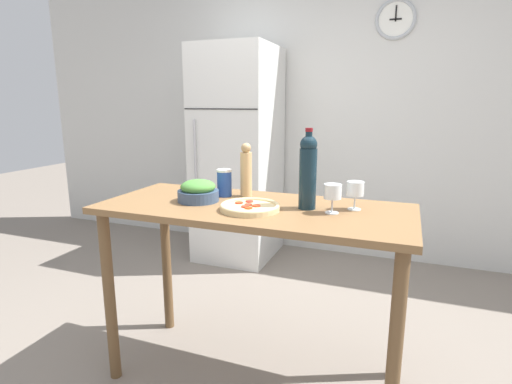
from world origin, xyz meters
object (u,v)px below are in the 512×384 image
at_px(homemade_pizza, 250,207).
at_px(wine_glass_near, 333,193).
at_px(wine_bottle, 308,171).
at_px(pepper_mill, 246,171).
at_px(salt_canister, 224,183).
at_px(salad_bowl, 198,191).
at_px(refrigerator, 238,155).
at_px(wine_glass_far, 355,190).

bearing_deg(homemade_pizza, wine_glass_near, 13.49).
relative_size(wine_bottle, pepper_mill, 1.32).
relative_size(wine_bottle, salt_canister, 2.61).
bearing_deg(salad_bowl, wine_glass_near, 1.43).
bearing_deg(salt_canister, pepper_mill, 17.60).
distance_m(pepper_mill, homemade_pizza, 0.30).
xyz_separation_m(pepper_mill, salt_canister, (-0.11, -0.03, -0.06)).
bearing_deg(homemade_pizza, salt_canister, 136.41).
distance_m(refrigerator, homemade_pizza, 1.83).
height_order(wine_glass_near, homemade_pizza, wine_glass_near).
bearing_deg(pepper_mill, refrigerator, 114.79).
xyz_separation_m(refrigerator, wine_bottle, (1.01, -1.54, 0.16)).
bearing_deg(refrigerator, pepper_mill, -65.21).
distance_m(wine_glass_far, salt_canister, 0.67).
relative_size(wine_bottle, homemade_pizza, 1.36).
relative_size(wine_glass_near, salt_canister, 0.93).
distance_m(wine_glass_near, pepper_mill, 0.51).
bearing_deg(wine_glass_far, refrigerator, 129.27).
distance_m(refrigerator, salad_bowl, 1.66).
distance_m(wine_bottle, homemade_pizza, 0.31).
xyz_separation_m(wine_bottle, pepper_mill, (-0.36, 0.13, -0.04)).
bearing_deg(refrigerator, salt_canister, -69.41).
relative_size(wine_glass_far, pepper_mill, 0.47).
distance_m(wine_glass_near, salad_bowl, 0.66).
relative_size(salad_bowl, homemade_pizza, 0.75).
bearing_deg(homemade_pizza, refrigerator, 114.89).
height_order(wine_glass_far, salad_bowl, wine_glass_far).
distance_m(wine_bottle, salt_canister, 0.49).
relative_size(wine_bottle, salad_bowl, 1.81).
bearing_deg(homemade_pizza, salad_bowl, 167.06).
xyz_separation_m(wine_glass_near, wine_glass_far, (0.08, 0.09, 0.00)).
relative_size(wine_glass_far, salad_bowl, 0.64).
bearing_deg(wine_bottle, salad_bowl, -174.58).
xyz_separation_m(pepper_mill, homemade_pizza, (0.12, -0.25, -0.12)).
distance_m(salad_bowl, homemade_pizza, 0.31).
xyz_separation_m(wine_bottle, homemade_pizza, (-0.24, -0.12, -0.16)).
bearing_deg(salt_canister, wine_glass_far, -3.40).
bearing_deg(refrigerator, wine_glass_far, -50.73).
bearing_deg(salad_bowl, wine_bottle, 5.42).
bearing_deg(wine_glass_far, salt_canister, 176.60).
relative_size(refrigerator, wine_glass_far, 14.37).
xyz_separation_m(wine_glass_near, pepper_mill, (-0.48, 0.17, 0.04)).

